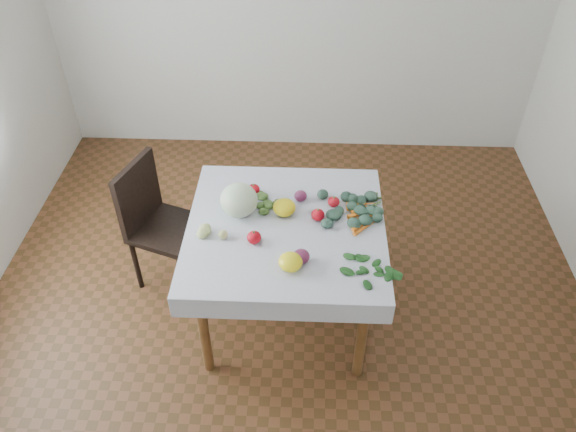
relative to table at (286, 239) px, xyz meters
name	(u,v)px	position (x,y,z in m)	size (l,w,h in m)	color
ground	(286,311)	(0.00, 0.00, -0.65)	(4.00, 4.00, 0.00)	brown
table	(286,239)	(0.00, 0.00, 0.00)	(1.00, 1.00, 0.75)	brown
tablecloth	(286,226)	(0.00, 0.00, 0.10)	(1.12, 1.12, 0.01)	white
chair	(155,217)	(-0.86, 0.32, -0.14)	(0.52, 0.52, 0.91)	black
cabbage	(239,200)	(-0.27, 0.10, 0.20)	(0.22, 0.22, 0.20)	beige
tomato_a	(254,189)	(-0.21, 0.29, 0.13)	(0.07, 0.07, 0.06)	red
tomato_b	(334,202)	(0.27, 0.19, 0.13)	(0.07, 0.07, 0.06)	red
tomato_c	(254,237)	(-0.17, -0.14, 0.14)	(0.08, 0.08, 0.07)	red
tomato_d	(318,215)	(0.18, 0.07, 0.14)	(0.08, 0.08, 0.07)	red
heirloom_back	(284,207)	(-0.01, 0.11, 0.15)	(0.13, 0.13, 0.09)	#FFF01A
heirloom_front	(290,262)	(0.04, -0.33, 0.15)	(0.13, 0.13, 0.09)	#FFF01A
onion_a	(301,196)	(0.08, 0.24, 0.13)	(0.08, 0.08, 0.07)	#611B45
onion_b	(301,256)	(0.09, -0.28, 0.14)	(0.09, 0.09, 0.08)	#611B45
tomatillo_cluster	(213,231)	(-0.40, -0.09, 0.13)	(0.14, 0.12, 0.05)	#D1DE80
carrot_bunch	(365,215)	(0.45, 0.10, 0.12)	(0.18, 0.30, 0.03)	orange
kale_bunch	(349,210)	(0.36, 0.13, 0.12)	(0.32, 0.30, 0.04)	#315143
basil_bunch	(373,271)	(0.47, -0.34, 0.11)	(0.30, 0.24, 0.01)	#184E1B
dill_bunch	(268,204)	(-0.11, 0.18, 0.11)	(0.24, 0.19, 0.02)	#557E3A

